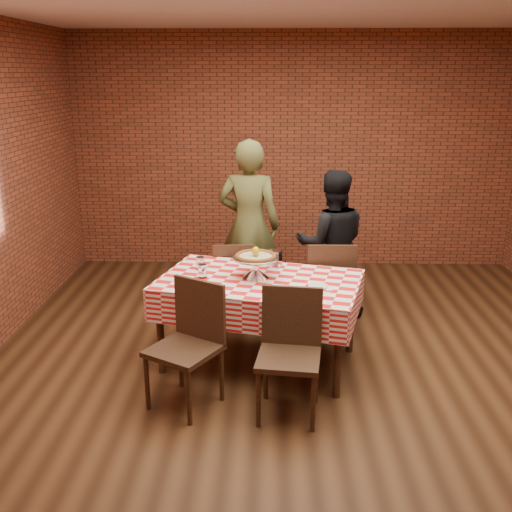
% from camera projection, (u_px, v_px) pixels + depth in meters
% --- Properties ---
extents(ground, '(6.00, 6.00, 0.00)m').
position_uv_depth(ground, '(304.00, 374.00, 4.93)').
color(ground, black).
rests_on(ground, ground).
extents(back_wall, '(5.50, 0.00, 5.50)m').
position_uv_depth(back_wall, '(294.00, 152.00, 7.37)').
color(back_wall, brown).
rests_on(back_wall, ground).
extents(table, '(1.81, 1.35, 0.75)m').
position_uv_depth(table, '(259.00, 321.00, 5.04)').
color(table, '#432B1A').
rests_on(table, ground).
extents(tablecloth, '(1.86, 1.39, 0.28)m').
position_uv_depth(tablecloth, '(259.00, 295.00, 4.96)').
color(tablecloth, red).
rests_on(tablecloth, table).
extents(pizza_stand, '(0.54, 0.54, 0.18)m').
position_uv_depth(pizza_stand, '(256.00, 267.00, 4.94)').
color(pizza_stand, silver).
rests_on(pizza_stand, tablecloth).
extents(pizza, '(0.46, 0.46, 0.03)m').
position_uv_depth(pizza, '(256.00, 257.00, 4.91)').
color(pizza, beige).
rests_on(pizza, pizza_stand).
extents(lemon, '(0.08, 0.08, 0.08)m').
position_uv_depth(lemon, '(256.00, 251.00, 4.89)').
color(lemon, gold).
rests_on(lemon, pizza).
extents(water_glass_left, '(0.09, 0.09, 0.12)m').
position_uv_depth(water_glass_left, '(202.00, 271.00, 4.94)').
color(water_glass_left, white).
rests_on(water_glass_left, tablecloth).
extents(water_glass_right, '(0.09, 0.09, 0.12)m').
position_uv_depth(water_glass_right, '(200.00, 263.00, 5.14)').
color(water_glass_right, white).
rests_on(water_glass_right, tablecloth).
extents(side_plate, '(0.19, 0.19, 0.01)m').
position_uv_depth(side_plate, '(318.00, 286.00, 4.74)').
color(side_plate, white).
rests_on(side_plate, tablecloth).
extents(sweetener_packet_a, '(0.06, 0.05, 0.00)m').
position_uv_depth(sweetener_packet_a, '(326.00, 293.00, 4.60)').
color(sweetener_packet_a, white).
rests_on(sweetener_packet_a, tablecloth).
extents(sweetener_packet_b, '(0.06, 0.05, 0.00)m').
position_uv_depth(sweetener_packet_b, '(329.00, 290.00, 4.67)').
color(sweetener_packet_b, white).
rests_on(sweetener_packet_b, tablecloth).
extents(condiment_caddy, '(0.14, 0.13, 0.16)m').
position_uv_depth(condiment_caddy, '(274.00, 259.00, 5.19)').
color(condiment_caddy, silver).
rests_on(condiment_caddy, tablecloth).
extents(chair_near_left, '(0.62, 0.62, 0.94)m').
position_uv_depth(chair_near_left, '(184.00, 348.00, 4.34)').
color(chair_near_left, '#432B1A').
rests_on(chair_near_left, ground).
extents(chair_near_right, '(0.50, 0.50, 0.92)m').
position_uv_depth(chair_near_right, '(289.00, 357.00, 4.22)').
color(chair_near_right, '#432B1A').
rests_on(chair_near_right, ground).
extents(chair_far_left, '(0.42, 0.42, 0.87)m').
position_uv_depth(chair_far_left, '(233.00, 282.00, 5.80)').
color(chair_far_left, '#432B1A').
rests_on(chair_far_left, ground).
extents(chair_far_right, '(0.45, 0.45, 0.93)m').
position_uv_depth(chair_far_right, '(329.00, 286.00, 5.61)').
color(chair_far_right, '#432B1A').
rests_on(chair_far_right, ground).
extents(diner_olive, '(0.71, 0.52, 1.78)m').
position_uv_depth(diner_olive, '(249.00, 225.00, 6.12)').
color(diner_olive, brown).
rests_on(diner_olive, ground).
extents(diner_black, '(0.74, 0.58, 1.50)m').
position_uv_depth(diner_black, '(331.00, 244.00, 5.96)').
color(diner_black, black).
rests_on(diner_black, ground).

